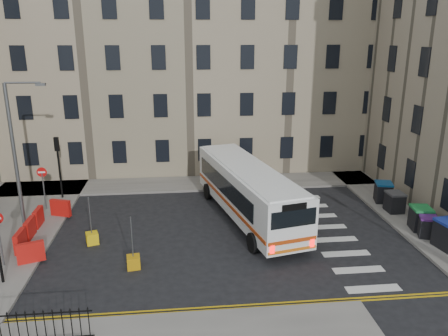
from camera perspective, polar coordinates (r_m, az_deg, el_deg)
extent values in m
plane|color=black|center=(24.47, 4.37, -8.48)|extent=(120.00, 120.00, 0.00)
cube|color=slate|center=(32.12, -9.01, -2.21)|extent=(36.00, 3.20, 0.15)
cube|color=slate|center=(30.70, 19.80, -3.94)|extent=(2.40, 26.00, 0.15)
cube|color=slate|center=(26.87, -27.24, -7.86)|extent=(6.00, 22.00, 0.15)
cube|color=gray|center=(37.42, -10.64, 12.82)|extent=(38.00, 10.50, 16.00)
cylinder|color=black|center=(30.57, -20.63, -0.79)|extent=(0.12, 0.12, 3.20)
cube|color=black|center=(30.06, -21.03, 2.93)|extent=(0.28, 0.22, 0.90)
cylinder|color=#595B5E|center=(26.11, -25.64, 1.19)|extent=(0.20, 0.20, 8.00)
cube|color=#595B5E|center=(25.43, -26.81, 10.05)|extent=(0.50, 0.22, 0.14)
cylinder|color=#595B5E|center=(29.00, -22.44, -2.76)|extent=(0.08, 0.08, 2.40)
cube|color=red|center=(28.57, -22.78, 0.07)|extent=(0.60, 0.04, 0.60)
cylinder|color=#595B5E|center=(22.87, -27.18, -8.60)|extent=(0.08, 0.08, 2.40)
cube|color=red|center=(24.31, -25.07, -8.63)|extent=(0.25, 1.25, 1.00)
cube|color=red|center=(25.60, -24.03, -7.21)|extent=(0.25, 1.25, 1.00)
cube|color=red|center=(26.92, -23.09, -5.93)|extent=(0.25, 1.25, 1.00)
cube|color=red|center=(27.82, -20.57, -4.90)|extent=(1.26, 0.66, 1.00)
cube|color=red|center=(22.92, -23.93, -10.04)|extent=(1.26, 0.66, 1.00)
cube|color=white|center=(25.65, 3.11, -2.80)|extent=(5.07, 11.83, 2.62)
cube|color=black|center=(25.61, -0.06, -2.31)|extent=(2.07, 9.02, 1.05)
cube|color=black|center=(26.53, 5.36, -1.70)|extent=(2.07, 9.02, 1.05)
cube|color=black|center=(30.76, -0.84, 1.09)|extent=(2.26, 0.56, 1.15)
cube|color=black|center=(20.58, 9.10, -6.53)|extent=(2.26, 0.56, 0.84)
cube|color=#B13B0F|center=(25.44, 0.31, -4.46)|extent=(2.51, 11.06, 0.19)
cube|color=#B13B0F|center=(26.36, 5.78, -3.77)|extent=(2.51, 11.06, 0.19)
cube|color=#FF0C0C|center=(20.75, 6.32, -10.54)|extent=(0.24, 0.10, 0.42)
cube|color=#FF0C0C|center=(21.64, 11.44, -9.58)|extent=(0.24, 0.10, 0.42)
cylinder|color=black|center=(29.14, -2.14, -3.07)|extent=(0.52, 1.09, 1.05)
cylinder|color=black|center=(29.94, 2.68, -2.52)|extent=(0.52, 1.09, 1.05)
cylinder|color=black|center=(22.22, 3.81, -9.73)|extent=(0.52, 1.09, 1.05)
cylinder|color=black|center=(23.26, 9.86, -8.68)|extent=(0.52, 1.09, 1.05)
cube|color=black|center=(25.91, 25.01, -7.01)|extent=(1.16, 1.24, 1.04)
cube|color=#4E1C69|center=(25.70, 25.16, -5.83)|extent=(1.22, 1.29, 0.11)
cube|color=black|center=(26.63, 24.26, -6.12)|extent=(1.14, 1.26, 1.17)
cube|color=#1B7B38|center=(26.40, 24.42, -4.83)|extent=(1.19, 1.32, 0.12)
cube|color=black|center=(28.65, 21.37, -4.25)|extent=(0.93, 1.07, 1.11)
cube|color=#3C3C3E|center=(28.45, 21.50, -3.10)|extent=(0.98, 1.12, 0.12)
cube|color=black|center=(30.05, 20.06, -3.08)|extent=(1.21, 1.32, 1.17)
cube|color=navy|center=(29.85, 20.19, -1.91)|extent=(1.28, 1.39, 0.12)
cube|color=yellow|center=(24.16, -16.83, -8.77)|extent=(0.75, 0.75, 0.60)
cube|color=#C0870B|center=(21.34, -11.73, -11.94)|extent=(0.67, 0.67, 0.60)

